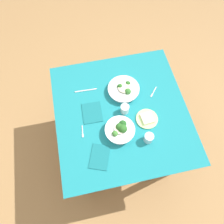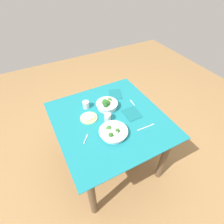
{
  "view_description": "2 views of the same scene",
  "coord_description": "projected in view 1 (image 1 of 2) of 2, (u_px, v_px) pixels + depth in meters",
  "views": [
    {
      "loc": [
        0.73,
        -0.24,
        2.34
      ],
      "look_at": [
        0.0,
        -0.08,
        0.81
      ],
      "focal_mm": 34.45,
      "sensor_mm": 36.0,
      "label": 1
    },
    {
      "loc": [
        -1.12,
        0.57,
        2.05
      ],
      "look_at": [
        0.05,
        -0.05,
        0.81
      ],
      "focal_mm": 28.67,
      "sensor_mm": 36.0,
      "label": 2
    }
  ],
  "objects": [
    {
      "name": "fork_by_near_bowl",
      "position": [
        153.0,
        92.0,
        1.82
      ],
      "size": [
        0.09,
        0.08,
        0.0
      ],
      "rotation": [
        0.0,
        0.0,
        5.57
      ],
      "color": "#B7B7BC",
      "rests_on": "dining_table"
    },
    {
      "name": "fork_by_far_bowl",
      "position": [
        83.0,
        132.0,
        1.66
      ],
      "size": [
        0.1,
        0.02,
        0.0
      ],
      "rotation": [
        0.0,
        0.0,
        6.2
      ],
      "color": "#B7B7BC",
      "rests_on": "dining_table"
    },
    {
      "name": "broccoli_bowl_far",
      "position": [
        124.0,
        89.0,
        1.8
      ],
      "size": [
        0.27,
        0.27,
        0.08
      ],
      "color": "white",
      "rests_on": "dining_table"
    },
    {
      "name": "water_glass_side",
      "position": [
        125.0,
        109.0,
        1.71
      ],
      "size": [
        0.07,
        0.07,
        0.08
      ],
      "primitive_type": "cylinder",
      "color": "silver",
      "rests_on": "dining_table"
    },
    {
      "name": "dining_table",
      "position": [
        121.0,
        118.0,
        1.86
      ],
      "size": [
        1.12,
        1.07,
        0.77
      ],
      "color": "#197A84",
      "rests_on": "ground_plane"
    },
    {
      "name": "water_glass_center",
      "position": [
        149.0,
        138.0,
        1.6
      ],
      "size": [
        0.07,
        0.07,
        0.08
      ],
      "primitive_type": "cylinder",
      "color": "silver",
      "rests_on": "dining_table"
    },
    {
      "name": "table_knife_left",
      "position": [
        86.0,
        90.0,
        1.83
      ],
      "size": [
        0.02,
        0.19,
        0.0
      ],
      "primitive_type": "cube",
      "rotation": [
        0.0,
        0.0,
        4.67
      ],
      "color": "#B7B7BC",
      "rests_on": "dining_table"
    },
    {
      "name": "bread_side_plate",
      "position": [
        147.0,
        119.0,
        1.7
      ],
      "size": [
        0.17,
        0.17,
        0.03
      ],
      "color": "#B7D684",
      "rests_on": "dining_table"
    },
    {
      "name": "ground_plane",
      "position": [
        119.0,
        142.0,
        2.44
      ],
      "size": [
        6.0,
        6.0,
        0.0
      ],
      "primitive_type": "plane",
      "color": "#9E7547"
    },
    {
      "name": "broccoli_bowl_near",
      "position": [
        120.0,
        130.0,
        1.63
      ],
      "size": [
        0.23,
        0.23,
        0.11
      ],
      "color": "white",
      "rests_on": "dining_table"
    },
    {
      "name": "napkin_folded_lower",
      "position": [
        100.0,
        157.0,
        1.58
      ],
      "size": [
        0.22,
        0.19,
        0.01
      ],
      "primitive_type": "cube",
      "rotation": [
        0.0,
        0.0,
        -0.36
      ],
      "color": "#156870",
      "rests_on": "dining_table"
    },
    {
      "name": "napkin_folded_upper",
      "position": [
        92.0,
        113.0,
        1.73
      ],
      "size": [
        0.19,
        0.16,
        0.01
      ],
      "primitive_type": "cube",
      "rotation": [
        0.0,
        0.0,
        -0.03
      ],
      "color": "#156870",
      "rests_on": "dining_table"
    }
  ]
}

